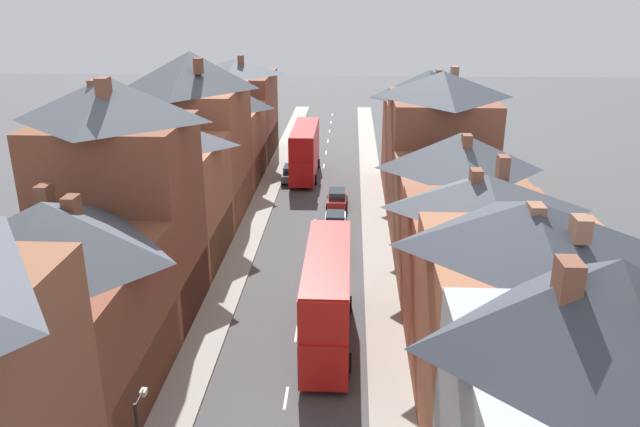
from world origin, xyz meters
The scene contains 12 objects.
pavement_left centered at (-5.10, 38.00, 0.07)m, with size 2.20×104.00×0.14m, color #A8A399.
pavement_right centered at (5.10, 38.00, 0.07)m, with size 2.20×104.00×0.14m, color #A8A399.
centre_line_dashes centered at (0.00, 36.00, 0.01)m, with size 0.14×97.80×0.01m.
terrace_row_left centered at (-10.19, 24.14, 6.15)m, with size 8.00×77.62×14.43m.
terrace_row_right centered at (10.18, 19.60, 5.53)m, with size 8.00×62.75×12.64m.
double_decker_bus_lead centered at (1.79, 17.45, 2.82)m, with size 2.74×10.80×5.30m.
double_decker_bus_mid_street centered at (-1.81, 49.90, 2.82)m, with size 2.74×10.80×5.30m.
car_near_blue centered at (1.80, 34.15, 0.82)m, with size 1.90×4.06×1.62m.
car_near_silver centered at (1.80, 40.37, 0.81)m, with size 1.90×4.21×1.60m.
car_parked_left_a centered at (1.80, 28.10, 0.82)m, with size 1.90×4.20×1.64m.
car_mid_black centered at (-3.10, 61.47, 0.83)m, with size 1.90×3.80×1.66m.
car_parked_left_b centered at (-3.10, 48.37, 0.81)m, with size 1.90×4.57×1.59m.
Camera 1 is at (2.92, -13.32, 18.80)m, focal length 35.00 mm.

